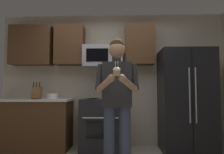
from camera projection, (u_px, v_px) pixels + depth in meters
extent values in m
cube|color=#B7AD99|center=(111.00, 79.00, 4.40)|extent=(4.40, 0.10, 2.60)
cube|color=black|center=(102.00, 124.00, 3.96)|extent=(0.76, 0.66, 0.92)
cube|color=black|center=(101.00, 130.00, 3.62)|extent=(0.48, 0.01, 0.28)
cylinder|color=#99999E|center=(101.00, 118.00, 3.61)|extent=(0.60, 0.03, 0.03)
cylinder|color=black|center=(92.00, 99.00, 3.86)|extent=(0.18, 0.18, 0.01)
cylinder|color=black|center=(112.00, 99.00, 3.84)|extent=(0.18, 0.18, 0.01)
cylinder|color=black|center=(93.00, 98.00, 4.14)|extent=(0.18, 0.18, 0.01)
cylinder|color=black|center=(112.00, 98.00, 4.12)|extent=(0.18, 0.18, 0.01)
cube|color=#9EA0A5|center=(103.00, 57.00, 4.16)|extent=(0.74, 0.40, 0.40)
cube|color=black|center=(97.00, 55.00, 3.96)|extent=(0.40, 0.01, 0.24)
cube|color=black|center=(116.00, 55.00, 3.95)|extent=(0.16, 0.01, 0.30)
cube|color=black|center=(186.00, 100.00, 3.90)|extent=(0.90, 0.72, 1.80)
cylinder|color=gray|center=(190.00, 95.00, 3.53)|extent=(0.02, 0.02, 0.90)
cylinder|color=gray|center=(196.00, 95.00, 3.53)|extent=(0.02, 0.02, 0.90)
cube|color=black|center=(193.00, 101.00, 3.53)|extent=(0.01, 0.01, 1.74)
cube|color=#4C301C|center=(32.00, 46.00, 4.27)|extent=(0.80, 0.34, 0.76)
sphere|color=brown|center=(28.00, 57.00, 4.08)|extent=(0.03, 0.03, 0.03)
cube|color=#4C301C|center=(70.00, 46.00, 4.25)|extent=(0.55, 0.34, 0.76)
sphere|color=brown|center=(68.00, 57.00, 4.05)|extent=(0.03, 0.03, 0.03)
cube|color=#4C301C|center=(139.00, 45.00, 4.20)|extent=(0.55, 0.34, 0.76)
sphere|color=brown|center=(140.00, 56.00, 4.01)|extent=(0.03, 0.03, 0.03)
cube|color=#4C301C|center=(32.00, 125.00, 4.02)|extent=(1.40, 0.62, 0.88)
cube|color=beige|center=(33.00, 100.00, 4.05)|extent=(1.44, 0.66, 0.04)
cube|color=brown|center=(37.00, 93.00, 4.01)|extent=(0.16, 0.15, 0.24)
cylinder|color=black|center=(34.00, 85.00, 4.00)|extent=(0.02, 0.04, 0.09)
cylinder|color=black|center=(37.00, 85.00, 4.00)|extent=(0.02, 0.04, 0.09)
cylinder|color=black|center=(40.00, 85.00, 4.00)|extent=(0.02, 0.04, 0.09)
cylinder|color=white|center=(52.00, 96.00, 4.01)|extent=(0.21, 0.21, 0.09)
torus|color=white|center=(52.00, 94.00, 4.01)|extent=(0.21, 0.21, 0.01)
cylinder|color=#383F59|center=(109.00, 140.00, 2.81)|extent=(0.15, 0.15, 0.86)
cylinder|color=#383F59|center=(125.00, 141.00, 2.81)|extent=(0.15, 0.15, 0.86)
cube|color=#262628|center=(117.00, 85.00, 2.86)|extent=(0.38, 0.22, 0.58)
sphere|color=#A37556|center=(117.00, 50.00, 2.89)|extent=(0.22, 0.22, 0.22)
sphere|color=#382314|center=(117.00, 46.00, 2.90)|extent=(0.20, 0.20, 0.20)
cylinder|color=#262628|center=(100.00, 77.00, 2.84)|extent=(0.15, 0.18, 0.35)
cylinder|color=#A37556|center=(105.00, 84.00, 2.67)|extent=(0.26, 0.33, 0.21)
sphere|color=#A37556|center=(112.00, 78.00, 2.54)|extent=(0.09, 0.09, 0.09)
cylinder|color=#262628|center=(134.00, 77.00, 2.83)|extent=(0.15, 0.18, 0.35)
cylinder|color=#A37556|center=(129.00, 84.00, 2.66)|extent=(0.26, 0.33, 0.21)
sphere|color=#A37556|center=(122.00, 78.00, 2.54)|extent=(0.09, 0.09, 0.09)
cylinder|color=#A87F56|center=(117.00, 74.00, 2.52)|extent=(0.08, 0.08, 0.06)
ellipsoid|color=white|center=(117.00, 70.00, 2.53)|extent=(0.09, 0.09, 0.06)
cylinder|color=#4CBF66|center=(118.00, 66.00, 2.53)|extent=(0.01, 0.01, 0.06)
ellipsoid|color=#FFD159|center=(118.00, 62.00, 2.53)|extent=(0.01, 0.01, 0.02)
cylinder|color=#F2D84C|center=(115.00, 66.00, 2.53)|extent=(0.01, 0.01, 0.06)
ellipsoid|color=#FFD159|center=(115.00, 62.00, 2.53)|extent=(0.01, 0.01, 0.02)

